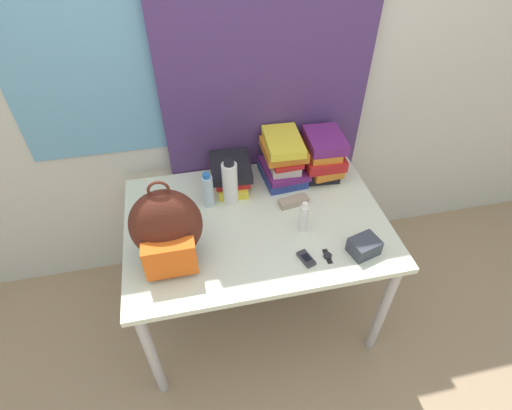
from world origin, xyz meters
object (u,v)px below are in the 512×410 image
(backpack, at_px, (167,229))
(sunglasses_case, at_px, (294,201))
(camera_pouch, at_px, (364,246))
(water_bottle, at_px, (208,190))
(book_stack_center, at_px, (283,159))
(sports_bottle, at_px, (230,183))
(sunscreen_bottle, at_px, (304,217))
(cell_phone, at_px, (306,259))
(book_stack_left, at_px, (231,173))
(wristwatch, at_px, (328,256))
(book_stack_right, at_px, (322,154))

(backpack, bearing_deg, sunglasses_case, 18.94)
(camera_pouch, bearing_deg, water_bottle, 144.10)
(book_stack_center, xyz_separation_m, camera_pouch, (0.22, -0.60, -0.09))
(sports_bottle, distance_m, camera_pouch, 0.71)
(sunscreen_bottle, distance_m, cell_phone, 0.20)
(book_stack_left, relative_size, water_bottle, 1.45)
(cell_phone, distance_m, wristwatch, 0.10)
(sunglasses_case, relative_size, camera_pouch, 1.05)
(backpack, height_order, sunglasses_case, backpack)
(book_stack_center, height_order, water_bottle, book_stack_center)
(cell_phone, xyz_separation_m, camera_pouch, (0.27, -0.01, 0.03))
(water_bottle, distance_m, sunscreen_bottle, 0.50)
(camera_pouch, xyz_separation_m, wristwatch, (-0.17, 0.01, -0.03))
(book_stack_left, xyz_separation_m, book_stack_center, (0.28, -0.00, 0.05))
(book_stack_right, distance_m, cell_phone, 0.65)
(sunscreen_bottle, xyz_separation_m, wristwatch, (0.06, -0.19, -0.07))
(book_stack_left, xyz_separation_m, sunscreen_bottle, (0.28, -0.41, 0.01))
(sunglasses_case, bearing_deg, camera_pouch, -59.59)
(book_stack_center, height_order, book_stack_right, book_stack_center)
(book_stack_left, relative_size, sunscreen_bottle, 1.70)
(book_stack_center, bearing_deg, cell_phone, -94.47)
(sports_bottle, bearing_deg, backpack, -136.16)
(book_stack_left, height_order, sunscreen_bottle, sunscreen_bottle)
(book_stack_left, xyz_separation_m, sports_bottle, (-0.03, -0.14, 0.05))
(book_stack_right, xyz_separation_m, water_bottle, (-0.64, -0.13, -0.03))
(sports_bottle, relative_size, camera_pouch, 1.73)
(book_stack_left, distance_m, book_stack_right, 0.50)
(camera_pouch, bearing_deg, book_stack_right, 90.25)
(backpack, relative_size, sports_bottle, 1.65)
(water_bottle, bearing_deg, camera_pouch, -35.90)
(book_stack_right, relative_size, camera_pouch, 1.90)
(water_bottle, bearing_deg, book_stack_center, 17.88)
(cell_phone, height_order, wristwatch, cell_phone)
(backpack, height_order, book_stack_right, backpack)
(water_bottle, xyz_separation_m, cell_phone, (0.38, -0.45, -0.08))
(book_stack_center, height_order, cell_phone, book_stack_center)
(sunglasses_case, xyz_separation_m, wristwatch, (0.05, -0.37, -0.01))
(backpack, xyz_separation_m, wristwatch, (0.68, -0.15, -0.17))
(book_stack_right, distance_m, sports_bottle, 0.54)
(book_stack_center, relative_size, sunglasses_case, 1.85)
(sports_bottle, relative_size, wristwatch, 3.09)
(book_stack_left, bearing_deg, sports_bottle, -100.96)
(water_bottle, relative_size, camera_pouch, 1.33)
(book_stack_left, bearing_deg, sunglasses_case, -38.74)
(sunscreen_bottle, relative_size, cell_phone, 1.66)
(camera_pouch, bearing_deg, sports_bottle, 138.69)
(camera_pouch, bearing_deg, wristwatch, 177.62)
(sports_bottle, bearing_deg, sunglasses_case, -16.28)
(book_stack_left, relative_size, book_stack_center, 0.99)
(water_bottle, bearing_deg, book_stack_right, 11.81)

